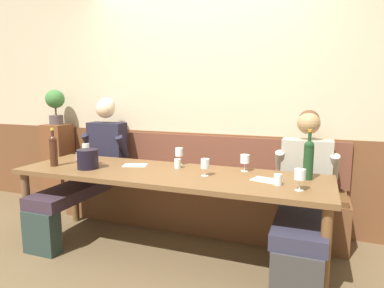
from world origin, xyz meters
TOP-DOWN VIEW (x-y plane):
  - ground_plane at (0.00, 0.00)m, footprint 6.80×6.80m
  - room_wall_back at (0.00, 1.09)m, footprint 6.80×0.08m
  - wood_wainscot_panel at (0.00, 1.04)m, footprint 6.80×0.03m
  - wall_bench at (0.00, 0.83)m, footprint 2.96×0.42m
  - dining_table at (0.00, 0.18)m, footprint 2.66×0.78m
  - person_center_right_seat at (-1.03, 0.48)m, footprint 0.52×1.20m
  - person_center_left_seat at (1.09, 0.46)m, footprint 0.54×1.19m
  - ice_bucket at (-0.72, 0.06)m, footprint 0.18×0.18m
  - wine_bottle_green_tall at (-1.07, 0.03)m, footprint 0.07×0.07m
  - wine_bottle_amber_mid at (1.12, 0.36)m, footprint 0.08×0.08m
  - wine_glass_right_end at (0.60, 0.44)m, footprint 0.08×0.08m
  - wine_glass_near_bucket at (-0.79, 0.19)m, footprint 0.07×0.07m
  - wine_glass_by_bottle at (-1.02, 0.42)m, footprint 0.07×0.07m
  - wine_glass_mid_right at (-0.02, 0.48)m, footprint 0.07×0.07m
  - wine_glass_center_rear at (1.07, 0.02)m, footprint 0.08×0.08m
  - wine_glass_left_end at (0.34, 0.17)m, footprint 0.07×0.07m
  - water_tumbler_right at (0.02, 0.35)m, footprint 0.06×0.06m
  - water_tumbler_left at (0.92, 0.11)m, footprint 0.06×0.06m
  - water_tumbler_center at (-1.00, 0.29)m, footprint 0.06×0.06m
  - tasting_sheet_left_guest at (-0.39, 0.31)m, footprint 0.24×0.20m
  - tasting_sheet_right_guest at (0.82, 0.21)m, footprint 0.24×0.20m
  - corner_pedestal at (-1.78, 0.86)m, footprint 0.28×0.28m
  - potted_plant at (-1.78, 0.86)m, footprint 0.22×0.22m

SIDE VIEW (x-z plane):
  - ground_plane at x=0.00m, z-range -0.02..0.00m
  - wall_bench at x=0.00m, z-range -0.19..0.75m
  - wood_wainscot_panel at x=0.00m, z-range 0.00..0.96m
  - corner_pedestal at x=-1.78m, z-range 0.00..1.01m
  - person_center_left_seat at x=1.09m, z-range -0.03..1.21m
  - person_center_right_seat at x=-1.03m, z-range -0.03..1.31m
  - dining_table at x=0.00m, z-range 0.29..1.02m
  - tasting_sheet_left_guest at x=-0.39m, z-range 0.73..0.73m
  - tasting_sheet_right_guest at x=0.82m, z-range 0.73..0.73m
  - water_tumbler_left at x=0.92m, z-range 0.73..0.81m
  - water_tumbler_right at x=0.02m, z-range 0.73..0.81m
  - water_tumbler_center at x=-1.00m, z-range 0.73..0.81m
  - ice_bucket at x=-0.72m, z-range 0.73..0.90m
  - wine_glass_left_end at x=0.34m, z-range 0.75..0.89m
  - wine_glass_right_end at x=0.60m, z-range 0.76..0.90m
  - wine_glass_near_bucket at x=-0.79m, z-range 0.76..0.90m
  - wine_glass_center_rear at x=1.07m, z-range 0.76..0.91m
  - wine_glass_by_bottle at x=-1.02m, z-range 0.76..0.91m
  - wine_glass_mid_right at x=-0.02m, z-range 0.76..0.92m
  - wine_bottle_green_tall at x=-1.07m, z-range 0.71..1.05m
  - wine_bottle_amber_mid at x=1.12m, z-range 0.70..1.09m
  - potted_plant at x=-1.78m, z-range 1.05..1.47m
  - room_wall_back at x=0.00m, z-range 0.00..2.80m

